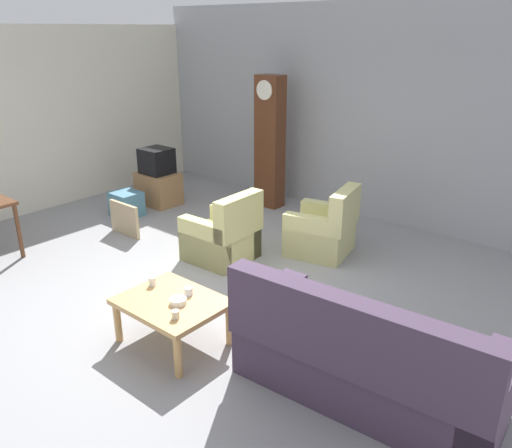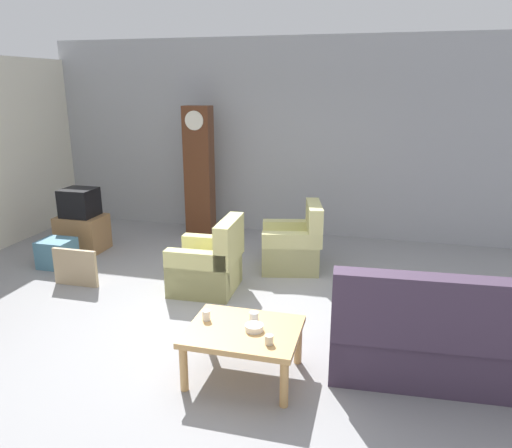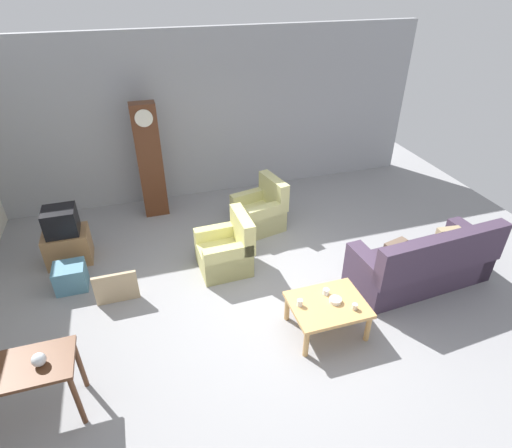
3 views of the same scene
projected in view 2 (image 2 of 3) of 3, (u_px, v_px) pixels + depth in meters
ground_plane at (225, 327)px, 5.09m from camera, size 10.40×10.40×0.00m
garage_door_wall at (291, 139)px, 7.99m from camera, size 8.40×0.16×3.20m
couch_floral at (455, 341)px, 4.14m from camera, size 2.15×1.01×1.04m
armchair_olive_near at (209, 266)px, 5.95m from camera, size 0.82×0.79×0.92m
armchair_olive_far at (294, 247)px, 6.66m from camera, size 0.94×0.91×0.92m
coffee_table_wood at (244, 336)px, 4.14m from camera, size 0.96×0.76×0.46m
grandfather_clock at (199, 173)px, 7.88m from camera, size 0.44×0.30×2.14m
tv_stand_cabinet at (83, 233)px, 7.40m from camera, size 0.68×0.52×0.54m
tv_crt at (79, 202)px, 7.27m from camera, size 0.48×0.44×0.42m
framed_picture_leaning at (75, 268)px, 6.09m from camera, size 0.60×0.05×0.48m
storage_box_blue at (57, 253)px, 6.74m from camera, size 0.44×0.40×0.39m
cup_white_porcelain at (206, 315)px, 4.27m from camera, size 0.07×0.07×0.09m
cup_blue_rimmed at (254, 316)px, 4.26m from camera, size 0.08×0.08×0.08m
cup_cream_tall at (269, 340)px, 3.87m from camera, size 0.07×0.07×0.08m
bowl_white_stacked at (254, 328)px, 4.09m from camera, size 0.16×0.16×0.05m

